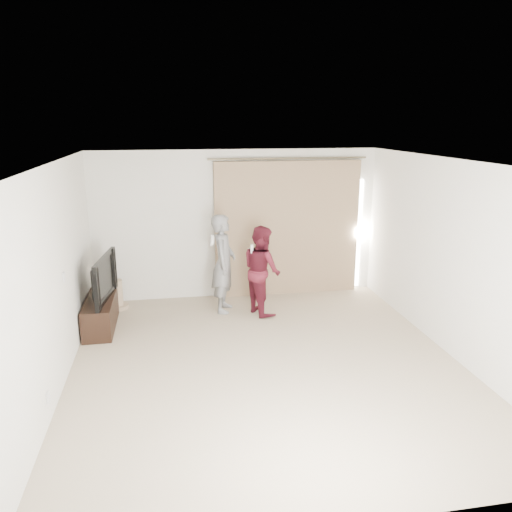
# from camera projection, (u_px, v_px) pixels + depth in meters

# --- Properties ---
(floor) EXTENTS (5.50, 5.50, 0.00)m
(floor) POSITION_uv_depth(u_px,v_px,m) (267.00, 364.00, 6.51)
(floor) COLOR tan
(floor) RESTS_ON ground
(wall_back) EXTENTS (5.00, 0.04, 2.60)m
(wall_back) POSITION_uv_depth(u_px,v_px,m) (237.00, 224.00, 8.78)
(wall_back) COLOR silver
(wall_back) RESTS_ON ground
(wall_left) EXTENTS (0.04, 5.50, 2.60)m
(wall_left) POSITION_uv_depth(u_px,v_px,m) (55.00, 279.00, 5.75)
(wall_left) COLOR silver
(wall_left) RESTS_ON ground
(ceiling) EXTENTS (5.00, 5.50, 0.01)m
(ceiling) POSITION_uv_depth(u_px,v_px,m) (268.00, 162.00, 5.82)
(ceiling) COLOR white
(ceiling) RESTS_ON wall_back
(curtain) EXTENTS (2.80, 0.11, 2.46)m
(curtain) POSITION_uv_depth(u_px,v_px,m) (288.00, 229.00, 8.89)
(curtain) COLOR tan
(curtain) RESTS_ON ground
(tv_console) EXTENTS (0.42, 1.20, 0.46)m
(tv_console) POSITION_uv_depth(u_px,v_px,m) (101.00, 314.00, 7.59)
(tv_console) COLOR black
(tv_console) RESTS_ON ground
(tv) EXTENTS (0.30, 1.18, 0.67)m
(tv) POSITION_uv_depth(u_px,v_px,m) (98.00, 278.00, 7.44)
(tv) COLOR black
(tv) RESTS_ON tv_console
(scratching_post) EXTENTS (0.37, 0.37, 0.50)m
(scratching_post) POSITION_uv_depth(u_px,v_px,m) (117.00, 297.00, 8.39)
(scratching_post) COLOR tan
(scratching_post) RESTS_ON ground
(person_man) EXTENTS (0.53, 0.67, 1.63)m
(person_man) POSITION_uv_depth(u_px,v_px,m) (224.00, 263.00, 8.14)
(person_man) COLOR slate
(person_man) RESTS_ON ground
(person_woman) EXTENTS (0.75, 0.85, 1.46)m
(person_woman) POSITION_uv_depth(u_px,v_px,m) (262.00, 270.00, 8.08)
(person_woman) COLOR #511420
(person_woman) RESTS_ON ground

